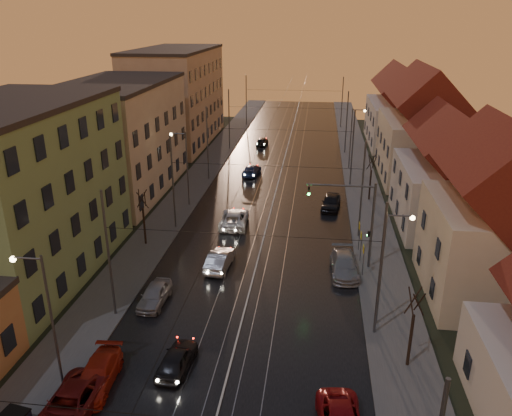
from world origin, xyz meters
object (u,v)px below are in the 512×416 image
at_px(street_lamp_1, 387,259).
at_px(driving_car_2, 234,218).
at_px(driving_car_0, 177,359).
at_px(parked_left_2, 97,375).
at_px(street_lamp_0, 45,309).
at_px(parked_left_1, 70,405).
at_px(street_lamp_3, 354,132).
at_px(parked_right_1, 344,265).
at_px(driving_car_3, 252,170).
at_px(parked_left_3, 155,295).
at_px(driving_car_4, 262,141).
at_px(traffic_light_mast, 360,215).
at_px(street_lamp_2, 184,161).
at_px(driving_car_1, 220,260).
at_px(parked_right_2, 331,202).

bearing_deg(street_lamp_1, driving_car_2, 128.70).
relative_size(street_lamp_1, driving_car_0, 2.04).
bearing_deg(street_lamp_1, parked_left_2, -154.36).
height_order(street_lamp_0, parked_left_1, street_lamp_0).
bearing_deg(parked_left_2, street_lamp_3, 66.18).
height_order(driving_car_0, parked_left_1, parked_left_1).
xyz_separation_m(street_lamp_1, parked_right_1, (-2.10, 6.88, -4.15)).
bearing_deg(parked_left_1, street_lamp_1, 32.72).
bearing_deg(driving_car_2, driving_car_3, -91.26).
xyz_separation_m(parked_left_1, parked_left_3, (0.92, 10.81, -0.02)).
relative_size(parked_left_2, parked_left_3, 1.13).
height_order(driving_car_0, driving_car_4, driving_car_0).
height_order(street_lamp_1, driving_car_0, street_lamp_1).
bearing_deg(traffic_light_mast, street_lamp_2, 144.93).
height_order(street_lamp_3, driving_car_2, street_lamp_3).
bearing_deg(driving_car_1, parked_left_3, 62.80).
xyz_separation_m(parked_left_2, parked_right_2, (13.12, 28.64, 0.09)).
height_order(street_lamp_0, parked_left_3, street_lamp_0).
relative_size(traffic_light_mast, parked_right_2, 1.63).
bearing_deg(driving_car_3, parked_left_1, 90.29).
bearing_deg(driving_car_2, street_lamp_2, -41.31).
bearing_deg(parked_right_1, driving_car_3, 110.74).
bearing_deg(parked_right_2, parked_right_1, -79.57).
height_order(street_lamp_1, driving_car_3, street_lamp_1).
bearing_deg(parked_left_1, parked_right_2, 67.79).
bearing_deg(parked_right_1, parked_left_2, -136.15).
distance_m(street_lamp_3, parked_left_3, 38.68).
xyz_separation_m(street_lamp_0, traffic_light_mast, (17.10, 16.00, -0.29)).
relative_size(driving_car_2, parked_right_1, 1.06).
distance_m(driving_car_4, parked_right_2, 28.13).
bearing_deg(parked_left_1, parked_right_1, 51.06).
relative_size(street_lamp_1, driving_car_4, 2.12).
height_order(street_lamp_3, driving_car_0, street_lamp_3).
distance_m(street_lamp_3, parked_right_1, 29.49).
xyz_separation_m(traffic_light_mast, parked_left_3, (-14.41, -7.18, -3.91)).
relative_size(street_lamp_1, street_lamp_3, 1.00).
distance_m(parked_left_2, parked_left_3, 8.52).
distance_m(traffic_light_mast, parked_left_1, 23.95).
bearing_deg(street_lamp_2, parked_left_2, -85.48).
distance_m(driving_car_1, driving_car_2, 8.68).
height_order(street_lamp_1, parked_left_3, street_lamp_1).
bearing_deg(street_lamp_0, driving_car_0, 19.71).
bearing_deg(parked_left_3, parked_right_1, 25.99).
distance_m(driving_car_1, driving_car_3, 25.10).
height_order(traffic_light_mast, driving_car_4, traffic_light_mast).
relative_size(driving_car_2, driving_car_3, 1.19).
xyz_separation_m(traffic_light_mast, parked_right_2, (-1.79, 12.95, -3.85)).
distance_m(parked_left_2, parked_right_1, 20.15).
bearing_deg(driving_car_1, driving_car_0, 93.85).
height_order(street_lamp_1, driving_car_2, street_lamp_1).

